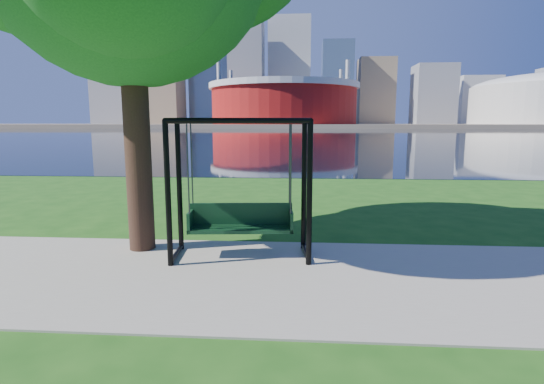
# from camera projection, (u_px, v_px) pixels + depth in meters

# --- Properties ---
(ground) EXTENTS (900.00, 900.00, 0.00)m
(ground) POSITION_uv_depth(u_px,v_px,m) (271.00, 267.00, 7.32)
(ground) COLOR #1E5114
(ground) RESTS_ON ground
(path) EXTENTS (120.00, 4.00, 0.03)m
(path) POSITION_uv_depth(u_px,v_px,m) (269.00, 277.00, 6.82)
(path) COLOR #9E937F
(path) RESTS_ON ground
(river) EXTENTS (900.00, 180.00, 0.02)m
(river) POSITION_uv_depth(u_px,v_px,m) (300.00, 133.00, 107.75)
(river) COLOR black
(river) RESTS_ON ground
(far_bank) EXTENTS (900.00, 228.00, 2.00)m
(far_bank) POSITION_uv_depth(u_px,v_px,m) (302.00, 125.00, 308.44)
(far_bank) COLOR #937F60
(far_bank) RESTS_ON ground
(stadium) EXTENTS (83.00, 83.00, 32.00)m
(stadium) POSITION_uv_depth(u_px,v_px,m) (284.00, 102.00, 237.12)
(stadium) COLOR maroon
(stadium) RESTS_ON far_bank
(skyline) EXTENTS (392.00, 66.00, 96.50)m
(skyline) POSITION_uv_depth(u_px,v_px,m) (297.00, 78.00, 316.34)
(skyline) COLOR gray
(skyline) RESTS_ON far_bank
(swing) EXTENTS (2.58, 1.30, 2.55)m
(swing) POSITION_uv_depth(u_px,v_px,m) (241.00, 192.00, 7.68)
(swing) COLOR black
(swing) RESTS_ON ground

